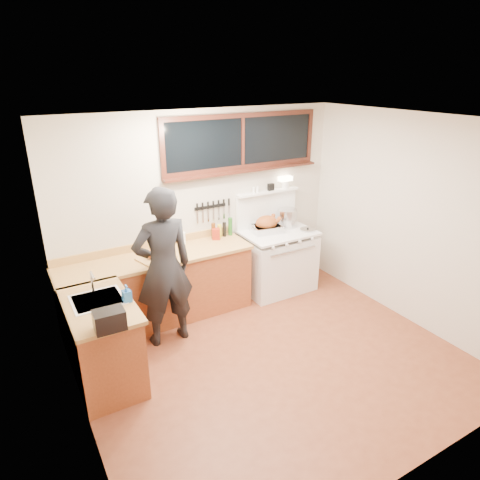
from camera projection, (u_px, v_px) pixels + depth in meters
ground_plane at (274, 360)px, 4.82m from camera, size 4.00×3.50×0.02m
room_shell at (279, 221)px, 4.20m from camera, size 4.10×3.60×2.65m
counter_back at (159, 288)px, 5.44m from camera, size 2.44×0.64×1.00m
counter_left at (103, 342)px, 4.35m from camera, size 0.64×1.09×0.90m
sink_unit at (98, 305)px, 4.28m from camera, size 0.50×0.45×0.37m
vintage_stove at (277, 259)px, 6.24m from camera, size 1.02×0.74×1.61m
back_window at (243, 148)px, 5.71m from camera, size 2.32×0.13×0.77m
left_doorway at (91, 364)px, 3.04m from camera, size 0.02×1.04×2.17m
knife_strip at (212, 207)px, 5.78m from camera, size 0.52×0.03×0.28m
man at (163, 268)px, 4.84m from camera, size 0.70×0.46×1.90m
soap_bottle at (127, 293)px, 4.20m from camera, size 0.09×0.09×0.18m
toaster at (110, 320)px, 3.75m from camera, size 0.27×0.19×0.18m
cutting_board at (156, 255)px, 5.18m from camera, size 0.48×0.41×0.14m
roast_turkey at (267, 225)px, 6.03m from camera, size 0.46×0.37×0.24m
stockpot at (287, 218)px, 6.23m from camera, size 0.36×0.36×0.26m
saucepan at (279, 223)px, 6.24m from camera, size 0.19×0.30×0.13m
pot_lid at (308, 230)px, 6.12m from camera, size 0.27×0.27×0.04m
coffee_tin at (216, 234)px, 5.77m from camera, size 0.13×0.12×0.15m
pitcher at (182, 238)px, 5.61m from camera, size 0.10×0.10×0.16m
bottle_cluster at (222, 229)px, 5.86m from camera, size 0.32×0.06×0.25m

